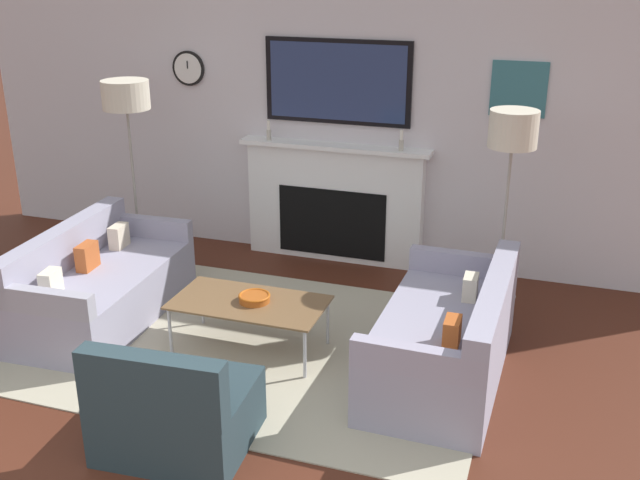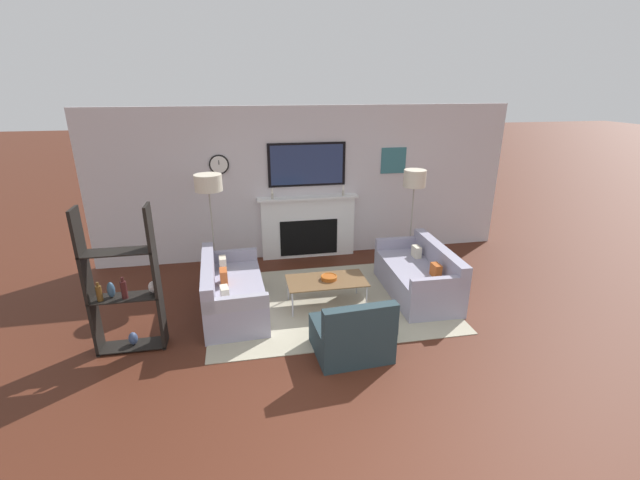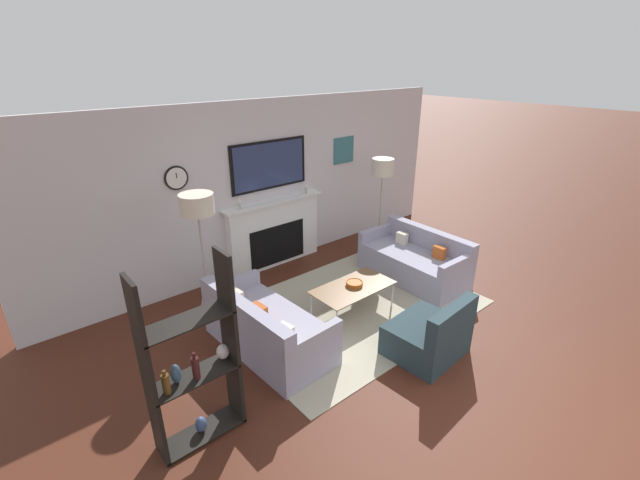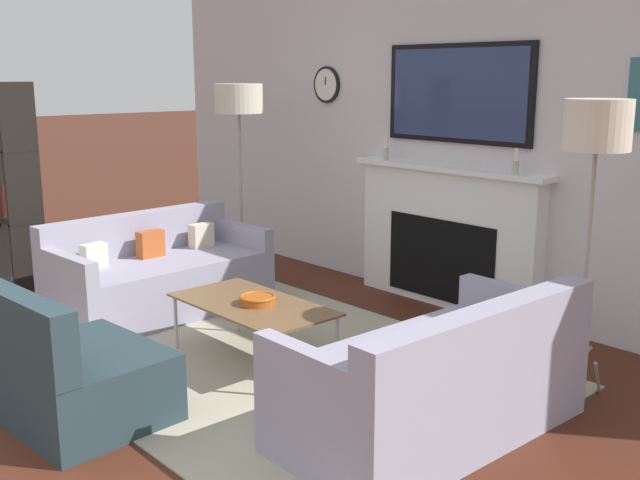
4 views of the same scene
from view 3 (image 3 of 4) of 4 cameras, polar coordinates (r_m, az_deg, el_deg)
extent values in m
plane|color=#472014|center=(4.99, 28.71, -21.28)|extent=(60.00, 60.00, 0.00)
cube|color=silver|center=(6.98, -6.88, 7.17)|extent=(7.50, 0.07, 2.70)
cube|color=white|center=(7.15, -6.06, 0.82)|extent=(1.70, 0.16, 1.10)
cube|color=black|center=(7.15, -5.62, -0.57)|extent=(1.05, 0.01, 0.66)
cube|color=white|center=(6.94, -6.17, 5.12)|extent=(1.82, 0.22, 0.04)
cylinder|color=#B2AD9E|center=(6.58, -10.64, 4.46)|extent=(0.04, 0.04, 0.10)
cylinder|color=white|center=(6.55, -10.70, 5.24)|extent=(0.03, 0.03, 0.09)
cylinder|color=#B2AD9E|center=(7.25, -1.87, 6.63)|extent=(0.04, 0.04, 0.10)
cylinder|color=white|center=(7.22, -1.88, 7.35)|extent=(0.03, 0.03, 0.09)
cube|color=black|center=(6.85, -6.80, 9.92)|extent=(1.38, 0.04, 0.77)
cube|color=navy|center=(6.83, -6.71, 9.90)|extent=(1.28, 0.01, 0.69)
cylinder|color=black|center=(6.16, -18.62, 7.85)|extent=(0.33, 0.02, 0.33)
cylinder|color=silver|center=(6.15, -18.57, 7.83)|extent=(0.29, 0.00, 0.29)
cube|color=black|center=(6.14, -18.60, 8.15)|extent=(0.01, 0.00, 0.07)
cube|color=#326A74|center=(7.82, 3.18, 11.87)|extent=(0.47, 0.02, 0.47)
cube|color=#ABA48B|center=(6.13, 4.08, -8.98)|extent=(3.42, 2.45, 0.01)
cube|color=#9894AA|center=(5.30, -6.78, -12.08)|extent=(0.89, 1.70, 0.44)
cube|color=#9894AA|center=(4.94, -10.08, -9.89)|extent=(0.24, 1.67, 0.33)
cube|color=#9692A7|center=(5.70, -11.65, -6.02)|extent=(0.82, 0.14, 0.18)
cube|color=#9996A5|center=(4.62, -1.01, -13.21)|extent=(0.82, 0.14, 0.18)
cube|color=beige|center=(5.42, -11.09, -7.52)|extent=(0.11, 0.20, 0.20)
cube|color=#B35426|center=(5.06, -8.08, -9.62)|extent=(0.11, 0.22, 0.21)
cube|color=beige|center=(4.74, -4.57, -12.19)|extent=(0.12, 0.20, 0.18)
cube|color=#9894AA|center=(6.92, 12.30, -3.34)|extent=(0.86, 1.69, 0.46)
cube|color=#9894AA|center=(7.01, 14.30, 0.25)|extent=(0.19, 1.67, 0.31)
cube|color=#9993A9|center=(6.39, 17.95, -3.17)|extent=(0.83, 0.12, 0.18)
cube|color=#9893AB|center=(7.25, 7.75, 1.04)|extent=(0.83, 0.12, 0.18)
cube|color=#B55421|center=(6.68, 15.62, -1.63)|extent=(0.10, 0.19, 0.19)
cube|color=beige|center=(7.09, 10.88, 0.26)|extent=(0.11, 0.18, 0.18)
cube|color=#25363C|center=(5.35, 13.92, -12.63)|extent=(0.90, 0.79, 0.39)
cube|color=#25363C|center=(5.02, 17.23, -10.35)|extent=(0.86, 0.20, 0.38)
cube|color=brown|center=(5.84, 4.42, -6.29)|extent=(1.13, 0.60, 0.02)
cylinder|color=#B7B7BC|center=(5.48, 2.26, -10.91)|extent=(0.02, 0.02, 0.39)
cylinder|color=#B7B7BC|center=(6.13, 9.63, -7.19)|extent=(0.02, 0.02, 0.39)
cylinder|color=#B7B7BC|center=(5.81, -1.21, -8.72)|extent=(0.02, 0.02, 0.39)
cylinder|color=#B7B7BC|center=(6.43, 6.13, -5.45)|extent=(0.02, 0.02, 0.39)
cylinder|color=#AE521A|center=(5.86, 4.61, -5.84)|extent=(0.23, 0.23, 0.05)
torus|color=#B55414|center=(5.85, 4.62, -5.64)|extent=(0.24, 0.24, 0.02)
cylinder|color=#9E998E|center=(6.04, -13.74, -8.72)|extent=(0.09, 0.23, 0.29)
cylinder|color=#9E998E|center=(6.01, -15.52, -9.09)|extent=(0.17, 0.19, 0.29)
cylinder|color=#9E998E|center=(5.89, -14.24, -9.69)|extent=(0.23, 0.07, 0.29)
cylinder|color=#9E998E|center=(5.62, -15.27, -2.60)|extent=(0.02, 0.02, 1.25)
cylinder|color=beige|center=(5.34, -16.11, 4.64)|extent=(0.41, 0.41, 0.25)
cylinder|color=#9E998E|center=(7.83, 8.10, -0.58)|extent=(0.09, 0.23, 0.27)
cylinder|color=#9E998E|center=(7.73, 6.94, -0.84)|extent=(0.17, 0.19, 0.27)
cylinder|color=#9E998E|center=(7.66, 8.21, -1.15)|extent=(0.23, 0.07, 0.27)
cylinder|color=#9E998E|center=(7.47, 8.04, 4.18)|extent=(0.02, 0.02, 1.18)
cylinder|color=beige|center=(7.27, 8.37, 9.63)|extent=(0.37, 0.37, 0.28)
cube|color=black|center=(3.87, -22.00, -16.58)|extent=(0.04, 0.28, 1.79)
cube|color=black|center=(4.08, -11.86, -12.95)|extent=(0.04, 0.28, 1.79)
cube|color=black|center=(4.53, -15.39, -23.48)|extent=(0.79, 0.28, 0.02)
cube|color=black|center=(4.09, -16.41, -17.08)|extent=(0.79, 0.28, 0.01)
cube|color=black|center=(3.75, -17.41, -10.35)|extent=(0.79, 0.28, 0.02)
ellipsoid|color=silver|center=(4.17, -12.82, -14.30)|extent=(0.12, 0.12, 0.15)
ellipsoid|color=#32506B|center=(4.00, -18.67, -16.54)|extent=(0.09, 0.09, 0.19)
cylinder|color=#3D1919|center=(3.99, -16.23, -16.07)|extent=(0.07, 0.07, 0.21)
cylinder|color=#3D1919|center=(3.91, -16.45, -14.56)|extent=(0.03, 0.03, 0.05)
ellipsoid|color=#3B4C73|center=(4.48, -15.59, -22.59)|extent=(0.11, 0.11, 0.16)
cylinder|color=brown|center=(3.93, -19.84, -17.62)|extent=(0.07, 0.07, 0.18)
cylinder|color=brown|center=(3.86, -20.08, -16.32)|extent=(0.03, 0.03, 0.05)
camera|label=1|loc=(5.77, 60.01, 7.24)|focal=42.00mm
camera|label=2|loc=(3.09, 85.21, -2.52)|focal=24.00mm
camera|label=4|loc=(7.51, 43.04, 6.14)|focal=42.00mm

